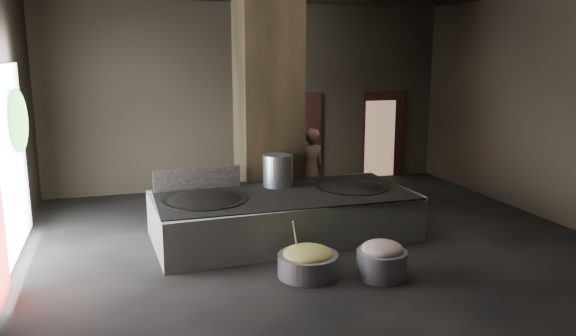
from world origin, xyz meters
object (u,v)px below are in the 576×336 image
object	(u,v)px
stock_pot	(278,171)
meat_basin	(382,264)
wok_left	(205,204)
cook	(310,169)
hearth_platform	(284,215)
veg_basin	(308,265)
wok_right	(351,191)

from	to	relation	value
stock_pot	meat_basin	world-z (taller)	stock_pot
wok_left	meat_basin	bearing A→B (deg)	-43.58
cook	stock_pot	bearing A→B (deg)	40.01
hearth_platform	veg_basin	xyz separation A→B (m)	(-0.18, -1.87, -0.23)
hearth_platform	veg_basin	distance (m)	1.89
meat_basin	stock_pot	bearing A→B (deg)	106.24
cook	wok_right	bearing A→B (deg)	94.79
wok_left	veg_basin	bearing A→B (deg)	-55.06
wok_right	veg_basin	bearing A→B (deg)	-128.49
wok_right	stock_pot	xyz separation A→B (m)	(-1.30, 0.50, 0.38)
wok_left	cook	world-z (taller)	cook
hearth_platform	wok_right	size ratio (longest dim) A/B	3.41
meat_basin	wok_left	bearing A→B (deg)	136.42
hearth_platform	wok_right	xyz separation A→B (m)	(1.35, 0.05, 0.35)
stock_pot	meat_basin	bearing A→B (deg)	-73.76
cook	meat_basin	distance (m)	3.91
veg_basin	stock_pot	bearing A→B (deg)	84.63
wok_left	veg_basin	xyz separation A→B (m)	(1.27, -1.82, -0.58)
wok_right	meat_basin	bearing A→B (deg)	-101.85
veg_basin	hearth_platform	bearing A→B (deg)	84.58
wok_left	veg_basin	world-z (taller)	wok_left
hearth_platform	stock_pot	size ratio (longest dim) A/B	7.67
meat_basin	veg_basin	bearing A→B (deg)	159.84
wok_left	wok_right	distance (m)	2.80
stock_pot	cook	world-z (taller)	cook
wok_right	meat_basin	world-z (taller)	wok_right
stock_pot	wok_right	bearing A→B (deg)	-21.04
wok_left	cook	distance (m)	3.01
wok_right	cook	size ratio (longest dim) A/B	0.78
wok_right	cook	world-z (taller)	cook
stock_pot	veg_basin	size ratio (longest dim) A/B	0.66
wok_right	meat_basin	distance (m)	2.42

